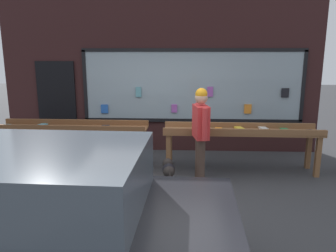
{
  "coord_description": "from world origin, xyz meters",
  "views": [
    {
      "loc": [
        0.54,
        -5.25,
        2.25
      ],
      "look_at": [
        0.25,
        0.75,
        0.93
      ],
      "focal_mm": 35.0,
      "sensor_mm": 36.0,
      "label": 1
    }
  ],
  "objects": [
    {
      "name": "ground_plane",
      "position": [
        0.0,
        0.0,
        0.0
      ],
      "size": [
        40.0,
        40.0,
        0.0
      ],
      "primitive_type": "plane",
      "color": "#38383A"
    },
    {
      "name": "person_browsing",
      "position": [
        0.85,
        0.35,
        0.99
      ],
      "size": [
        0.3,
        0.66,
        1.69
      ],
      "rotation": [
        0.0,
        0.0,
        1.74
      ],
      "color": "#4C382D",
      "rests_on": "ground_plane"
    },
    {
      "name": "shopfront_facade",
      "position": [
        0.01,
        2.39,
        1.72
      ],
      "size": [
        7.28,
        0.29,
        3.49
      ],
      "color": "#331919",
      "rests_on": "ground_plane"
    },
    {
      "name": "parked_car",
      "position": [
        -0.95,
        -2.46,
        0.74
      ],
      "size": [
        4.06,
        2.06,
        1.41
      ],
      "rotation": [
        0.0,
        0.0,
        -0.03
      ],
      "color": "black",
      "rests_on": "ground_plane"
    },
    {
      "name": "display_table_left",
      "position": [
        -1.65,
        0.95,
        0.77
      ],
      "size": [
        2.99,
        0.68,
        0.94
      ],
      "color": "brown",
      "rests_on": "ground_plane"
    },
    {
      "name": "small_dog",
      "position": [
        0.29,
        0.14,
        0.29
      ],
      "size": [
        0.26,
        0.6,
        0.43
      ],
      "rotation": [
        0.0,
        0.0,
        1.69
      ],
      "color": "black",
      "rests_on": "ground_plane"
    },
    {
      "name": "display_table_right",
      "position": [
        1.66,
        0.95,
        0.74
      ],
      "size": [
        2.99,
        0.69,
        0.91
      ],
      "color": "brown",
      "rests_on": "ground_plane"
    }
  ]
}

